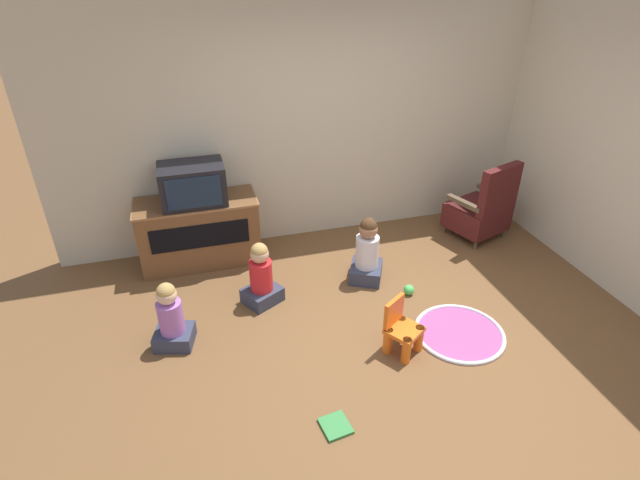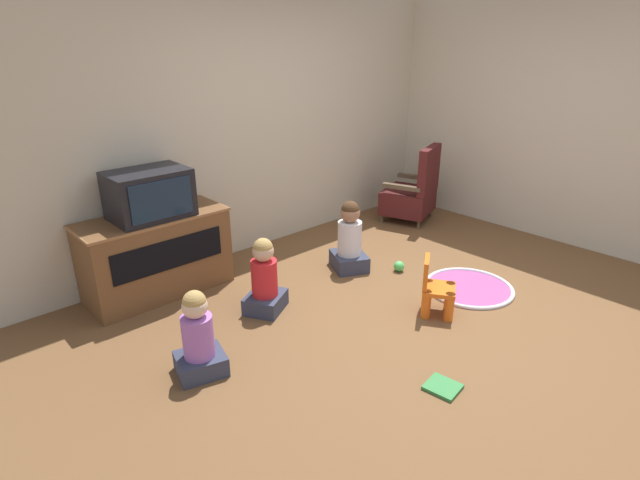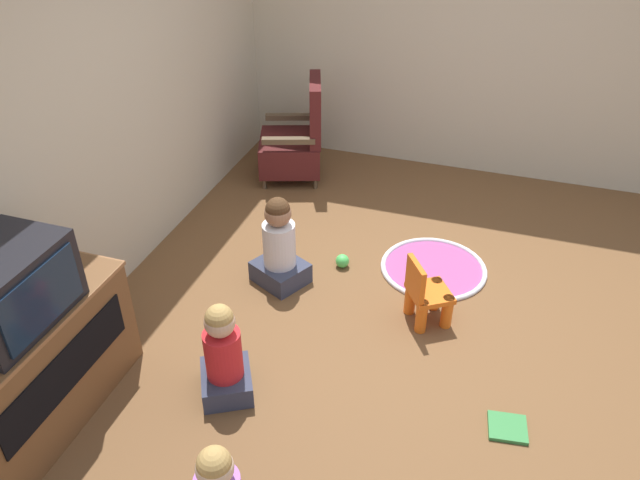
% 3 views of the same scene
% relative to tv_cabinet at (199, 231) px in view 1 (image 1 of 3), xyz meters
% --- Properties ---
extents(ground_plane, '(30.00, 30.00, 0.00)m').
position_rel_tv_cabinet_xyz_m(ground_plane, '(1.51, -1.78, -0.37)').
color(ground_plane, brown).
extents(wall_back, '(5.47, 0.12, 2.71)m').
position_rel_tv_cabinet_xyz_m(wall_back, '(1.24, 0.34, 0.98)').
color(wall_back, beige).
rests_on(wall_back, ground_plane).
extents(tv_cabinet, '(1.26, 0.54, 0.72)m').
position_rel_tv_cabinet_xyz_m(tv_cabinet, '(0.00, 0.00, 0.00)').
color(tv_cabinet, brown).
rests_on(tv_cabinet, ground_plane).
extents(television, '(0.65, 0.46, 0.41)m').
position_rel_tv_cabinet_xyz_m(television, '(-0.00, -0.02, 0.55)').
color(television, black).
rests_on(television, tv_cabinet).
extents(black_armchair, '(0.75, 0.73, 0.95)m').
position_rel_tv_cabinet_xyz_m(black_armchair, '(3.21, -0.37, -0.02)').
color(black_armchair, brown).
rests_on(black_armchair, ground_plane).
extents(yellow_kid_chair, '(0.37, 0.37, 0.49)m').
position_rel_tv_cabinet_xyz_m(yellow_kid_chair, '(1.51, -1.91, -0.18)').
color(yellow_kid_chair, orange).
rests_on(yellow_kid_chair, ground_plane).
extents(play_mat, '(0.81, 0.81, 0.04)m').
position_rel_tv_cabinet_xyz_m(play_mat, '(2.10, -1.88, -0.36)').
color(play_mat, '#A54C8C').
rests_on(play_mat, ground_plane).
extents(child_watching_left, '(0.38, 0.35, 0.63)m').
position_rel_tv_cabinet_xyz_m(child_watching_left, '(-0.34, -1.30, -0.10)').
color(child_watching_left, '#33384C').
rests_on(child_watching_left, ground_plane).
extents(child_watching_center, '(0.43, 0.42, 0.65)m').
position_rel_tv_cabinet_xyz_m(child_watching_center, '(0.50, -0.91, -0.09)').
color(child_watching_center, '#33384C').
rests_on(child_watching_center, ground_plane).
extents(child_watching_right, '(0.44, 0.46, 0.70)m').
position_rel_tv_cabinet_xyz_m(child_watching_right, '(1.61, -0.83, -0.07)').
color(child_watching_right, '#33384C').
rests_on(child_watching_right, ground_plane).
extents(toy_ball, '(0.10, 0.10, 0.10)m').
position_rel_tv_cabinet_xyz_m(toy_ball, '(1.92, -1.21, -0.32)').
color(toy_ball, '#4CCC59').
rests_on(toy_ball, ground_plane).
extents(book, '(0.23, 0.24, 0.02)m').
position_rel_tv_cabinet_xyz_m(book, '(0.73, -2.53, -0.36)').
color(book, '#337F3D').
rests_on(book, ground_plane).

